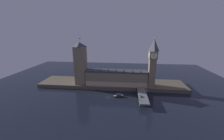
{
  "coord_description": "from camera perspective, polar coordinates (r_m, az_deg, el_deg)",
  "views": [
    {
      "loc": [
        21.6,
        -160.92,
        80.68
      ],
      "look_at": [
        2.7,
        20.0,
        30.11
      ],
      "focal_mm": 22.0,
      "sensor_mm": 36.0,
      "label": 1
    }
  ],
  "objects": [
    {
      "name": "ground_plane",
      "position": [
        181.3,
        -1.53,
        -10.89
      ],
      "size": [
        400.0,
        400.0,
        0.0
      ],
      "primitive_type": "plane",
      "color": "black"
    },
    {
      "name": "embankment",
      "position": [
        215.7,
        -0.19,
        -5.68
      ],
      "size": [
        220.0,
        42.0,
        5.23
      ],
      "color": "brown",
      "rests_on": "ground_plane"
    },
    {
      "name": "parliament_hall",
      "position": [
        201.61,
        1.83,
        -3.15
      ],
      "size": [
        87.92,
        18.58,
        26.18
      ],
      "color": "#7F7056",
      "rests_on": "embankment"
    },
    {
      "name": "clock_tower",
      "position": [
        194.27,
        16.55,
        3.32
      ],
      "size": [
        11.06,
        11.17,
        68.85
      ],
      "color": "#7F7056",
      "rests_on": "embankment"
    },
    {
      "name": "victoria_tower",
      "position": [
        206.19,
        -12.92,
        2.67
      ],
      "size": [
        15.77,
        15.77,
        67.64
      ],
      "color": "#7F7056",
      "rests_on": "embankment"
    },
    {
      "name": "bridge",
      "position": [
        174.79,
        12.55,
        -10.67
      ],
      "size": [
        10.58,
        46.0,
        6.99
      ],
      "color": "slate",
      "rests_on": "ground_plane"
    },
    {
      "name": "car_northbound_lead",
      "position": [
        183.25,
        11.5,
        -8.28
      ],
      "size": [
        2.11,
        4.24,
        1.44
      ],
      "color": "yellow",
      "rests_on": "bridge"
    },
    {
      "name": "car_northbound_trail",
      "position": [
        167.22,
        12.06,
        -10.74
      ],
      "size": [
        1.95,
        4.63,
        1.34
      ],
      "color": "#235633",
      "rests_on": "bridge"
    },
    {
      "name": "pedestrian_near_rail",
      "position": [
        159.18,
        11.52,
        -12.02
      ],
      "size": [
        0.38,
        0.38,
        1.67
      ],
      "color": "black",
      "rests_on": "bridge"
    },
    {
      "name": "pedestrian_far_rail",
      "position": [
        185.09,
        10.72,
        -7.92
      ],
      "size": [
        0.38,
        0.38,
        1.66
      ],
      "color": "black",
      "rests_on": "bridge"
    },
    {
      "name": "street_lamp_near",
      "position": [
        158.21,
        11.42,
        -10.86
      ],
      "size": [
        1.34,
        0.6,
        6.69
      ],
      "color": "#2D3333",
      "rests_on": "bridge"
    },
    {
      "name": "street_lamp_mid",
      "position": [
        172.79,
        14.36,
        -8.77
      ],
      "size": [
        1.34,
        0.6,
        6.4
      ],
      "color": "#2D3333",
      "rests_on": "bridge"
    },
    {
      "name": "boat_upstream",
      "position": [
        179.64,
        2.69,
        -10.65
      ],
      "size": [
        13.66,
        7.08,
        4.01
      ],
      "color": "#28282D",
      "rests_on": "ground_plane"
    }
  ]
}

